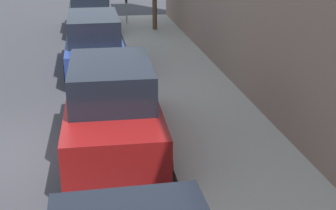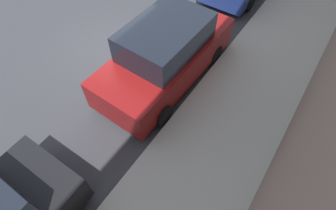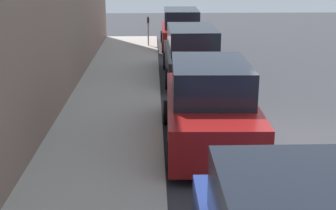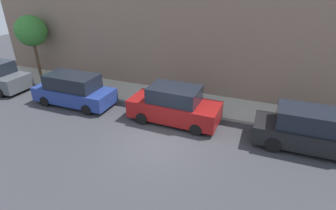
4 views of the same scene
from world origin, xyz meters
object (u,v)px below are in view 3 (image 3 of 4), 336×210
object	(u,v)px
parked_minivan_nearest	(181,29)
parked_suv_third	(210,106)
parking_meter_near	(148,28)
parked_minivan_second	(192,54)

from	to	relation	value
parked_minivan_nearest	parked_suv_third	xyz separation A→B (m)	(0.12, 13.33, 0.01)
parked_minivan_nearest	parking_meter_near	world-z (taller)	parked_minivan_nearest
parked_suv_third	parking_meter_near	world-z (taller)	parked_suv_third
parked_minivan_second	parking_meter_near	distance (m)	6.61
parked_minivan_nearest	parking_meter_near	xyz separation A→B (m)	(1.66, 0.38, 0.12)
parked_suv_third	parked_minivan_nearest	bearing A→B (deg)	-90.52
parked_minivan_second	parked_suv_third	world-z (taller)	parked_suv_third
parked_suv_third	parking_meter_near	bearing A→B (deg)	-83.24
parked_suv_third	parking_meter_near	distance (m)	13.05
parked_suv_third	parked_minivan_second	bearing A→B (deg)	-90.97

